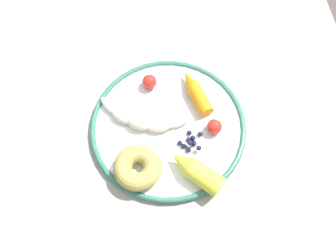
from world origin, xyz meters
The scene contains 10 objects.
ground_plane centered at (0.00, 0.00, 0.00)m, with size 6.00×6.00×0.00m, color #534845.
dining_table centered at (0.00, 0.00, 0.67)m, with size 0.97×0.91×0.77m.
plate centered at (0.02, 0.01, 0.78)m, with size 0.34×0.34×0.02m.
banana centered at (-0.04, 0.02, 0.79)m, with size 0.20×0.11×0.03m.
carrot_orange centered at (0.09, 0.07, 0.80)m, with size 0.07×0.12×0.03m.
carrot_yellow centered at (0.06, -0.11, 0.80)m, with size 0.12×0.11×0.04m.
donut centered at (-0.05, -0.09, 0.80)m, with size 0.10×0.10×0.04m, color #AB984B.
blueberry_pile centered at (0.07, -0.04, 0.79)m, with size 0.06×0.05×0.02m.
tomato_near centered at (-0.01, 0.11, 0.80)m, with size 0.03×0.03×0.03m, color red.
tomato_mid centered at (0.12, -0.02, 0.80)m, with size 0.03×0.03×0.03m, color red.
Camera 1 is at (-0.02, -0.34, 1.52)m, focal length 39.89 mm.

